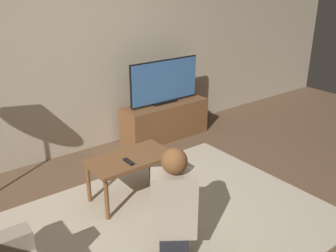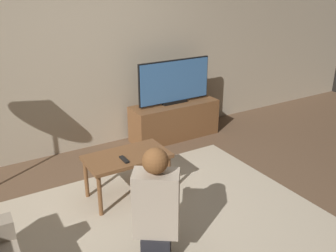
% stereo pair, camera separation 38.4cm
% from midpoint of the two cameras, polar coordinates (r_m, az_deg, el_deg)
% --- Properties ---
extents(ground_plane, '(10.00, 10.00, 0.00)m').
position_cam_midpoint_polar(ground_plane, '(3.49, -3.74, -14.97)').
color(ground_plane, brown).
extents(wall_back, '(10.00, 0.06, 2.60)m').
position_cam_midpoint_polar(wall_back, '(4.60, -17.89, 11.03)').
color(wall_back, tan).
rests_on(wall_back, ground_plane).
extents(rug, '(2.96, 2.17, 0.02)m').
position_cam_midpoint_polar(rug, '(3.48, -3.74, -14.87)').
color(rug, '#BCAD93').
rests_on(rug, ground_plane).
extents(tv_stand, '(1.22, 0.40, 0.49)m').
position_cam_midpoint_polar(tv_stand, '(5.12, -2.63, 0.83)').
color(tv_stand, brown).
rests_on(tv_stand, ground_plane).
extents(tv, '(1.06, 0.08, 0.59)m').
position_cam_midpoint_polar(tv, '(4.96, -2.76, 6.74)').
color(tv, black).
rests_on(tv, tv_stand).
extents(coffee_table, '(0.82, 0.45, 0.46)m').
position_cam_midpoint_polar(coffee_table, '(3.68, -8.82, -5.57)').
color(coffee_table, brown).
rests_on(coffee_table, ground_plane).
extents(person_kneeling, '(0.64, 0.77, 0.97)m').
position_cam_midpoint_polar(person_kneeling, '(2.83, -3.08, -12.51)').
color(person_kneeling, '#232328').
rests_on(person_kneeling, rug).
extents(remote, '(0.04, 0.15, 0.02)m').
position_cam_midpoint_polar(remote, '(3.55, -9.13, -5.45)').
color(remote, black).
rests_on(remote, coffee_table).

